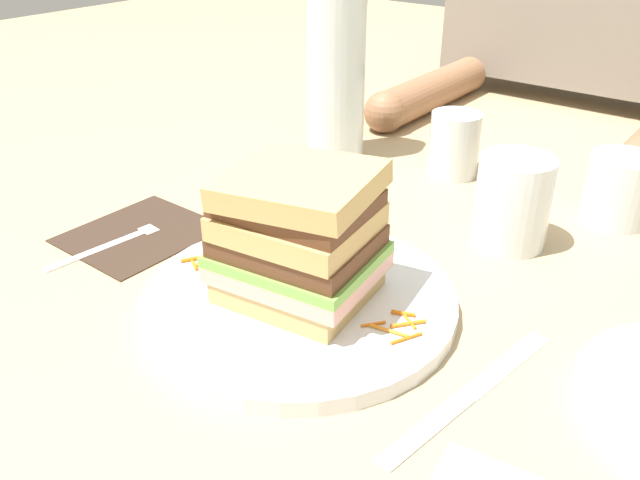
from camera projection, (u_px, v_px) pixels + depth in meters
name	position (u px, v px, depth m)	size (l,w,h in m)	color
ground_plane	(283.00, 299.00, 0.59)	(3.00, 3.00, 0.00)	tan
main_plate	(299.00, 300.00, 0.58)	(0.28, 0.28, 0.01)	white
sandwich	(298.00, 237.00, 0.55)	(0.14, 0.13, 0.12)	tan
carrot_shred_0	(207.00, 273.00, 0.60)	(0.00, 0.00, 0.02)	orange
carrot_shred_1	(203.00, 267.00, 0.61)	(0.00, 0.00, 0.02)	orange
carrot_shred_2	(217.00, 250.00, 0.64)	(0.00, 0.00, 0.02)	orange
carrot_shred_3	(227.00, 259.00, 0.63)	(0.00, 0.00, 0.03)	orange
carrot_shred_4	(233.00, 262.00, 0.62)	(0.00, 0.00, 0.03)	orange
carrot_shred_5	(199.00, 258.00, 0.63)	(0.00, 0.00, 0.03)	orange
carrot_shred_6	(213.00, 257.00, 0.63)	(0.00, 0.00, 0.02)	orange
carrot_shred_7	(218.00, 271.00, 0.61)	(0.00, 0.00, 0.03)	orange
carrot_shred_8	(194.00, 265.00, 0.61)	(0.00, 0.00, 0.02)	orange
carrot_shred_9	(232.00, 255.00, 0.63)	(0.00, 0.00, 0.02)	orange
carrot_shred_10	(375.00, 322.00, 0.54)	(0.00, 0.00, 0.02)	orange
carrot_shred_11	(408.00, 324.00, 0.53)	(0.00, 0.00, 0.03)	orange
carrot_shred_12	(387.00, 332.00, 0.52)	(0.00, 0.00, 0.03)	orange
carrot_shred_13	(409.00, 336.00, 0.52)	(0.00, 0.00, 0.03)	orange
carrot_shred_14	(403.00, 313.00, 0.55)	(0.00, 0.00, 0.02)	orange
carrot_shred_15	(409.00, 321.00, 0.54)	(0.00, 0.00, 0.02)	orange
napkin_dark	(142.00, 232.00, 0.70)	(0.13, 0.14, 0.00)	#38281E
fork	(124.00, 236.00, 0.69)	(0.03, 0.17, 0.00)	silver
knife	(467.00, 396.00, 0.48)	(0.04, 0.20, 0.00)	silver
juice_glass	(512.00, 207.00, 0.67)	(0.08, 0.08, 0.09)	white
water_bottle	(336.00, 57.00, 0.84)	(0.08, 0.08, 0.30)	silver
empty_tumbler_0	(454.00, 145.00, 0.83)	(0.06, 0.06, 0.08)	silver
empty_tumbler_1	(619.00, 189.00, 0.71)	(0.07, 0.07, 0.08)	silver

